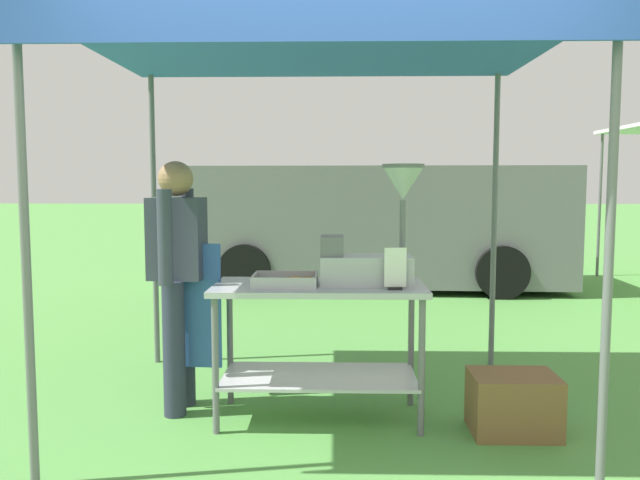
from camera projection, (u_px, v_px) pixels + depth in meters
ground_plane at (335, 286)px, 9.04m from camera, size 70.00×70.00×0.00m
stall_canopy at (320, 50)px, 3.87m from camera, size 2.93×2.34×2.37m
donut_cart at (319, 320)px, 3.92m from camera, size 1.30×0.62×0.85m
donut_tray at (285, 282)px, 3.85m from camera, size 0.39×0.31×0.07m
donut_fryer at (374, 243)px, 3.88m from camera, size 0.63×0.28×0.74m
menu_sign at (395, 272)px, 3.71m from camera, size 0.13×0.05×0.25m
vendor at (179, 272)px, 4.05m from camera, size 0.46×0.54×1.61m
supply_crate at (513, 404)px, 3.73m from camera, size 0.50×0.37×0.35m
van_grey at (372, 224)px, 9.05m from camera, size 5.39×2.25×1.69m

